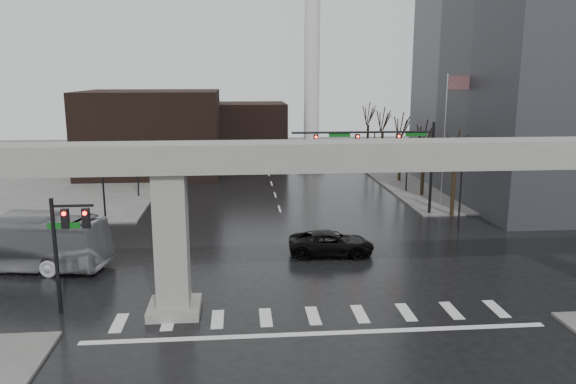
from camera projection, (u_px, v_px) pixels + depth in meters
name	position (u px, v px, depth m)	size (l,w,h in m)	color
ground	(311.00, 308.00, 29.27)	(160.00, 160.00, 0.00)	black
sidewalk_ne	(489.00, 176.00, 66.60)	(28.00, 36.00, 0.15)	slate
sidewalk_nw	(36.00, 183.00, 62.09)	(28.00, 36.00, 0.15)	slate
elevated_guideway	(337.00, 178.00, 27.97)	(48.00, 2.60, 8.70)	gray
building_far_left	(152.00, 133.00, 67.96)	(16.00, 14.00, 10.00)	black
building_far_mid	(250.00, 132.00, 78.96)	(10.00, 10.00, 8.00)	black
smokestack	(312.00, 63.00, 71.88)	(3.60, 3.60, 30.00)	white
signal_mast_arm	(389.00, 148.00, 47.18)	(12.12, 0.43, 8.00)	black
signal_left_pole	(66.00, 236.00, 27.86)	(2.30, 0.30, 6.00)	black
flagpole_assembly	(448.00, 124.00, 50.49)	(2.06, 0.12, 12.00)	silver
lamp_right_0	(461.00, 186.00, 43.38)	(1.22, 0.32, 5.11)	black
lamp_right_1	(407.00, 159.00, 57.02)	(1.22, 0.32, 5.11)	black
lamp_right_2	(374.00, 143.00, 70.67)	(1.22, 0.32, 5.11)	black
lamp_left_0	(104.00, 192.00, 41.03)	(1.22, 0.32, 5.11)	black
lamp_left_1	(137.00, 163.00, 54.68)	(1.22, 0.32, 5.11)	black
lamp_left_2	(157.00, 145.00, 68.32)	(1.22, 0.32, 5.11)	black
tree_right_0	(454.00, 184.00, 47.52)	(1.09, 1.58, 7.50)	black
tree_right_1	(423.00, 168.00, 55.30)	(1.09, 1.61, 7.67)	black
tree_right_2	(400.00, 156.00, 63.09)	(1.10, 1.63, 7.85)	black
tree_right_3	(382.00, 146.00, 70.87)	(1.11, 1.66, 8.02)	black
tree_right_4	(368.00, 139.00, 78.66)	(1.12, 1.69, 8.19)	black
pickup_truck	(331.00, 243.00, 37.75)	(2.64, 5.72, 1.59)	black
city_bus	(8.00, 241.00, 34.94)	(2.93, 12.53, 3.49)	#AAA9AE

